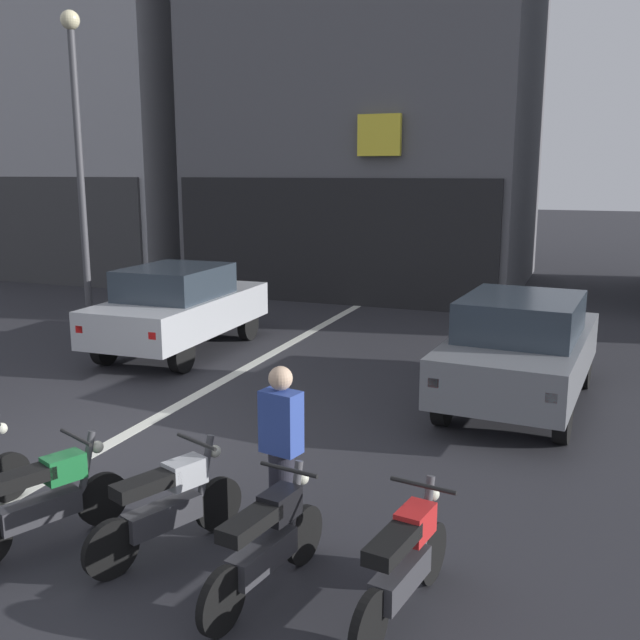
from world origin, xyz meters
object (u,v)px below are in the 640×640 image
street_lamp (78,144)px  car_blue_down_street (422,264)px  car_silver_crossing_near (179,306)px  person_by_motorcycles (281,453)px  motorcycle_red_row_rightmost (404,562)px  motorcycle_silver_row_centre (169,504)px  motorcycle_green_row_left_mid (46,498)px  car_grey_parked_kerbside (521,347)px  motorcycle_black_row_right_mid (267,542)px

street_lamp → car_blue_down_street: bearing=55.8°
car_silver_crossing_near → person_by_motorcycles: bearing=-51.1°
motorcycle_red_row_rightmost → motorcycle_silver_row_centre: bearing=175.0°
car_blue_down_street → motorcycle_silver_row_centre: car_blue_down_street is taller
motorcycle_green_row_left_mid → person_by_motorcycles: 2.18m
person_by_motorcycles → street_lamp: bearing=139.0°
car_blue_down_street → person_by_motorcycles: 13.75m
car_grey_parked_kerbside → street_lamp: 9.21m
car_blue_down_street → motorcycle_red_row_rightmost: size_ratio=2.50×
car_blue_down_street → motorcycle_silver_row_centre: size_ratio=2.64×
motorcycle_green_row_left_mid → motorcycle_black_row_right_mid: (2.21, 0.01, 0.00)m
motorcycle_silver_row_centre → person_by_motorcycles: (0.85, 0.57, 0.40)m
street_lamp → motorcycle_silver_row_centre: bearing=-47.3°
car_silver_crossing_near → street_lamp: bearing=173.3°
motorcycle_black_row_right_mid → person_by_motorcycles: size_ratio=0.99×
car_blue_down_street → street_lamp: size_ratio=0.66×
motorcycle_red_row_rightmost → street_lamp: bearing=140.6°
car_silver_crossing_near → motorcycle_red_row_rightmost: car_silver_crossing_near is taller
motorcycle_black_row_right_mid → motorcycle_silver_row_centre: bearing=165.3°
car_grey_parked_kerbside → motorcycle_black_row_right_mid: (-1.40, -5.66, -0.43)m
motorcycle_silver_row_centre → car_blue_down_street: bearing=94.0°
car_blue_down_street → car_grey_parked_kerbside: bearing=-68.5°
car_silver_crossing_near → car_blue_down_street: size_ratio=1.00×
car_silver_crossing_near → motorcycle_silver_row_centre: car_silver_crossing_near is taller
car_grey_parked_kerbside → car_blue_down_street: 9.49m
car_blue_down_street → motorcycle_silver_row_centre: 14.24m
motorcycle_green_row_left_mid → motorcycle_red_row_rightmost: size_ratio=0.94×
car_grey_parked_kerbside → motorcycle_black_row_right_mid: 5.84m
motorcycle_green_row_left_mid → person_by_motorcycles: (1.96, 0.87, 0.40)m
street_lamp → motorcycle_green_row_left_mid: street_lamp is taller
motorcycle_black_row_right_mid → motorcycle_green_row_left_mid: bearing=-179.7°
car_blue_down_street → motorcycle_green_row_left_mid: 14.50m
person_by_motorcycles → motorcycle_silver_row_centre: bearing=-146.2°
car_grey_parked_kerbside → street_lamp: street_lamp is taller
motorcycle_silver_row_centre → motorcycle_black_row_right_mid: (1.10, -0.29, 0.00)m
car_grey_parked_kerbside → motorcycle_red_row_rightmost: 5.58m
car_grey_parked_kerbside → motorcycle_green_row_left_mid: size_ratio=2.70×
car_grey_parked_kerbside → motorcycle_silver_row_centre: bearing=-115.0°
car_silver_crossing_near → motorcycle_red_row_rightmost: bearing=-47.4°
motorcycle_black_row_right_mid → motorcycle_red_row_rightmost: (1.11, 0.10, 0.00)m
street_lamp → person_by_motorcycles: street_lamp is taller
car_grey_parked_kerbside → motorcycle_black_row_right_mid: car_grey_parked_kerbside is taller
street_lamp → motorcycle_green_row_left_mid: bearing=-54.2°
car_silver_crossing_near → motorcycle_black_row_right_mid: size_ratio=2.49×
motorcycle_green_row_left_mid → street_lamp: bearing=125.8°
motorcycle_black_row_right_mid → motorcycle_red_row_rightmost: bearing=4.9°
car_blue_down_street → motorcycle_silver_row_centre: bearing=-86.0°
car_silver_crossing_near → street_lamp: size_ratio=0.65×
car_silver_crossing_near → person_by_motorcycles: (4.68, -5.80, -0.03)m
street_lamp → motorcycle_black_row_right_mid: size_ratio=3.82×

